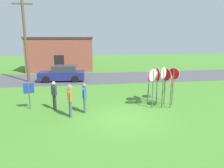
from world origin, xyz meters
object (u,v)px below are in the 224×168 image
stop_sign_nearest (157,80)px  stop_sign_center_cluster (163,81)px  stop_sign_leaning_right (171,86)px  person_in_blue (84,96)px  info_panel_leftmost (29,91)px  stop_sign_far_back (149,81)px  stop_sign_leaning_left (153,82)px  stop_sign_rear_right (165,79)px  person_near_signs (70,99)px  person_on_left (54,94)px  stop_sign_rear_left (173,80)px  utility_pole (25,39)px  stop_sign_tallest (157,79)px  parked_car_on_street (63,74)px  stop_sign_low_front (165,80)px

stop_sign_nearest → stop_sign_center_cluster: stop_sign_center_cluster is taller
stop_sign_leaning_right → person_in_blue: bearing=-179.9°
stop_sign_leaning_right → info_panel_leftmost: 8.37m
stop_sign_far_back → stop_sign_leaning_left: (-0.05, -0.91, 0.17)m
stop_sign_rear_right → stop_sign_leaning_right: 1.61m
stop_sign_rear_right → info_panel_leftmost: size_ratio=1.35×
person_in_blue → person_near_signs: person_near_signs is taller
info_panel_leftmost → stop_sign_leaning_left: bearing=-7.3°
person_on_left → stop_sign_rear_left: bearing=-2.2°
utility_pole → person_in_blue: size_ratio=4.54×
stop_sign_nearest → stop_sign_far_back: stop_sign_nearest is taller
person_in_blue → utility_pole: bearing=118.6°
stop_sign_far_back → stop_sign_tallest: (0.65, 0.20, 0.11)m
parked_car_on_street → stop_sign_center_cluster: (6.50, -9.18, 0.98)m
stop_sign_rear_right → stop_sign_tallest: size_ratio=0.94×
person_near_signs → person_on_left: bearing=126.2°
person_on_left → info_panel_leftmost: (-1.46, 0.31, 0.12)m
stop_sign_leaning_right → stop_sign_low_front: stop_sign_low_front is taller
stop_sign_far_back → person_in_blue: (-4.07, -1.09, -0.49)m
parked_car_on_street → person_in_blue: person_in_blue is taller
stop_sign_leaning_left → stop_sign_far_back: bearing=87.1°
stop_sign_center_cluster → person_in_blue: size_ratio=1.47×
person_on_left → stop_sign_tallest: bearing=4.5°
stop_sign_center_cluster → person_near_signs: 5.45m
person_in_blue → person_near_signs: size_ratio=0.97×
utility_pole → stop_sign_nearest: (9.64, -8.48, -2.42)m
parked_car_on_street → stop_sign_far_back: 10.14m
stop_sign_far_back → stop_sign_center_cluster: (0.53, -1.02, 0.23)m
parked_car_on_street → stop_sign_nearest: stop_sign_nearest is taller
stop_sign_far_back → info_panel_leftmost: 7.27m
stop_sign_rear_left → stop_sign_rear_right: bearing=93.6°
utility_pole → stop_sign_rear_left: bearing=-40.0°
stop_sign_rear_left → person_in_blue: stop_sign_rear_left is taller
utility_pole → stop_sign_far_back: utility_pole is taller
stop_sign_leaning_right → person_near_signs: size_ratio=1.13×
stop_sign_nearest → person_in_blue: 4.67m
stop_sign_nearest → stop_sign_low_front: size_ratio=0.99×
stop_sign_tallest → stop_sign_rear_right: bearing=24.9°
stop_sign_leaning_right → stop_sign_far_back: bearing=133.9°
stop_sign_tallest → stop_sign_nearest: bearing=-111.5°
person_in_blue → person_near_signs: (-0.77, -0.53, 0.03)m
stop_sign_leaning_left → stop_sign_tallest: 1.31m
stop_sign_rear_left → person_near_signs: bearing=-170.5°
person_in_blue → person_on_left: size_ratio=1.00×
utility_pole → parked_car_on_street: 4.61m
stop_sign_low_front → person_in_blue: (-4.98, -0.67, -0.66)m
stop_sign_leaning_right → stop_sign_tallest: 1.35m
stop_sign_rear_right → stop_sign_rear_left: 1.10m
stop_sign_leaning_right → info_panel_leftmost: (-8.29, 1.08, -0.27)m
utility_pole → stop_sign_tallest: (9.80, -8.05, -2.47)m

